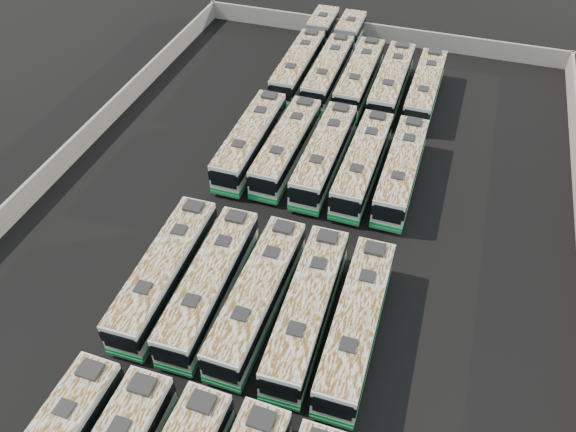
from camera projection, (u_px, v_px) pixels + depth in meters
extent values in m
plane|color=black|center=(288.00, 239.00, 45.36)|extent=(140.00, 140.00, 0.00)
cube|color=slate|center=(379.00, 33.00, 69.61)|extent=(45.20, 0.30, 2.20)
cube|color=slate|center=(49.00, 174.00, 49.64)|extent=(0.30, 73.20, 2.20)
cube|color=black|center=(64.00, 408.00, 31.13)|extent=(1.01, 1.01, 0.15)
cube|color=black|center=(90.00, 370.00, 32.82)|extent=(1.38, 1.18, 0.27)
cylinder|color=black|center=(74.00, 407.00, 34.23)|extent=(0.31, 1.05, 1.05)
cylinder|color=black|center=(106.00, 419.00, 33.70)|extent=(0.31, 1.05, 1.05)
cube|color=black|center=(119.00, 426.00, 30.29)|extent=(1.03, 1.03, 0.15)
cube|color=black|center=(142.00, 385.00, 32.03)|extent=(1.40, 1.19, 0.28)
cylinder|color=black|center=(124.00, 424.00, 33.45)|extent=(0.31, 1.07, 1.07)
cube|color=black|center=(202.00, 402.00, 31.24)|extent=(1.43, 1.22, 0.28)
cube|color=black|center=(261.00, 419.00, 30.47)|extent=(1.44, 1.23, 0.28)
cube|color=beige|center=(165.00, 272.00, 40.33)|extent=(2.95, 12.96, 2.96)
cube|color=#147A40|center=(168.00, 282.00, 41.08)|extent=(3.01, 13.01, 0.45)
cube|color=black|center=(164.00, 268.00, 40.00)|extent=(3.02, 13.02, 0.99)
cube|color=black|center=(119.00, 343.00, 35.60)|extent=(2.37, 0.11, 1.56)
cube|color=#147A40|center=(125.00, 357.00, 36.74)|extent=(2.69, 0.16, 0.30)
cube|color=beige|center=(162.00, 258.00, 39.29)|extent=(2.90, 12.70, 0.08)
cube|color=black|center=(143.00, 287.00, 37.25)|extent=(1.04, 1.04, 0.15)
cube|color=black|center=(179.00, 230.00, 41.19)|extent=(1.04, 1.04, 0.15)
cube|color=black|center=(193.00, 206.00, 42.94)|extent=(1.42, 1.21, 0.28)
cylinder|color=black|center=(126.00, 325.00, 38.62)|extent=(0.32, 1.08, 1.08)
cylinder|color=black|center=(157.00, 333.00, 38.13)|extent=(0.32, 1.08, 1.08)
cylinder|color=black|center=(178.00, 242.00, 44.35)|extent=(0.32, 1.08, 1.08)
cylinder|color=black|center=(205.00, 248.00, 43.86)|extent=(0.32, 1.08, 1.08)
cube|color=beige|center=(210.00, 284.00, 39.55)|extent=(2.92, 12.87, 2.94)
cube|color=#147A40|center=(212.00, 294.00, 40.29)|extent=(2.98, 12.92, 0.45)
cube|color=black|center=(209.00, 280.00, 39.22)|extent=(2.99, 12.93, 0.98)
cube|color=black|center=(169.00, 357.00, 34.85)|extent=(2.35, 0.11, 1.55)
cube|color=#147A40|center=(173.00, 371.00, 35.98)|extent=(2.67, 0.15, 0.30)
cube|color=beige|center=(208.00, 270.00, 38.52)|extent=(2.87, 12.62, 0.07)
cube|color=black|center=(191.00, 300.00, 36.49)|extent=(1.03, 1.03, 0.15)
cube|color=black|center=(223.00, 241.00, 40.40)|extent=(1.03, 1.03, 0.15)
cube|color=black|center=(236.00, 217.00, 42.14)|extent=(1.41, 1.20, 0.28)
cylinder|color=black|center=(173.00, 338.00, 37.85)|extent=(0.32, 1.07, 1.07)
cylinder|color=black|center=(204.00, 346.00, 37.37)|extent=(0.32, 1.07, 1.07)
cylinder|color=black|center=(219.00, 252.00, 43.54)|extent=(0.32, 1.07, 1.07)
cylinder|color=black|center=(246.00, 259.00, 43.05)|extent=(0.32, 1.07, 1.07)
cube|color=beige|center=(258.00, 296.00, 38.75)|extent=(2.89, 12.93, 2.95)
cube|color=#147A40|center=(258.00, 306.00, 39.49)|extent=(2.95, 12.98, 0.45)
cube|color=black|center=(257.00, 292.00, 38.41)|extent=(2.96, 12.99, 0.99)
cube|color=black|center=(219.00, 372.00, 34.08)|extent=(2.36, 0.10, 1.56)
cube|color=#147A40|center=(221.00, 386.00, 35.21)|extent=(2.69, 0.14, 0.30)
cube|color=beige|center=(257.00, 282.00, 37.71)|extent=(2.84, 12.67, 0.08)
cube|color=black|center=(241.00, 314.00, 35.69)|extent=(1.04, 1.04, 0.15)
cube|color=black|center=(272.00, 252.00, 39.57)|extent=(1.04, 1.04, 0.15)
cube|color=black|center=(284.00, 227.00, 41.30)|extent=(1.42, 1.20, 0.28)
cylinder|color=black|center=(220.00, 351.00, 37.10)|extent=(0.32, 1.08, 1.07)
cylinder|color=black|center=(252.00, 361.00, 36.55)|extent=(0.32, 1.08, 1.07)
cylinder|color=black|center=(264.00, 263.00, 42.75)|extent=(0.32, 1.08, 1.07)
cylinder|color=black|center=(293.00, 270.00, 42.20)|extent=(0.32, 1.08, 1.07)
cube|color=beige|center=(307.00, 309.00, 37.93)|extent=(3.03, 13.04, 2.97)
cube|color=#147A40|center=(307.00, 319.00, 38.67)|extent=(3.09, 13.09, 0.45)
cube|color=black|center=(307.00, 305.00, 37.59)|extent=(3.10, 13.10, 1.00)
cube|color=black|center=(278.00, 391.00, 33.16)|extent=(2.38, 0.12, 1.57)
cube|color=#147A40|center=(279.00, 405.00, 34.30)|extent=(2.71, 0.17, 0.30)
cube|color=beige|center=(308.00, 295.00, 36.88)|extent=(2.97, 12.78, 0.08)
cube|color=black|center=(296.00, 329.00, 34.82)|extent=(1.05, 1.05, 0.15)
cube|color=black|center=(319.00, 263.00, 38.79)|extent=(1.05, 1.05, 0.15)
cube|color=black|center=(328.00, 237.00, 40.55)|extent=(1.44, 1.23, 0.28)
cylinder|color=black|center=(272.00, 368.00, 36.19)|extent=(0.33, 1.09, 1.08)
cylinder|color=black|center=(307.00, 377.00, 35.71)|extent=(0.33, 1.09, 1.08)
cylinder|color=black|center=(306.00, 274.00, 41.96)|extent=(0.33, 1.09, 1.08)
cylinder|color=black|center=(337.00, 280.00, 41.48)|extent=(0.33, 1.09, 1.08)
cube|color=beige|center=(356.00, 324.00, 37.09)|extent=(2.85, 13.00, 2.97)
cube|color=#147A40|center=(355.00, 333.00, 37.83)|extent=(2.90, 13.05, 0.45)
cube|color=black|center=(357.00, 319.00, 36.75)|extent=(2.91, 13.06, 0.99)
cube|color=black|center=(333.00, 409.00, 32.34)|extent=(2.38, 0.09, 1.57)
cube|color=#147A40|center=(331.00, 422.00, 33.48)|extent=(2.70, 0.13, 0.30)
cube|color=beige|center=(358.00, 310.00, 36.04)|extent=(2.79, 12.74, 0.08)
cube|color=black|center=(348.00, 345.00, 33.99)|extent=(1.04, 1.04, 0.15)
cube|color=black|center=(367.00, 276.00, 37.94)|extent=(1.04, 1.04, 0.15)
cube|color=black|center=(375.00, 249.00, 39.69)|extent=(1.42, 1.21, 0.28)
cylinder|color=black|center=(322.00, 383.00, 35.38)|extent=(0.32, 1.08, 1.08)
cylinder|color=black|center=(358.00, 393.00, 34.87)|extent=(0.32, 1.08, 1.08)
cylinder|color=black|center=(352.00, 286.00, 41.12)|extent=(0.32, 1.08, 1.08)
cylinder|color=black|center=(383.00, 293.00, 40.62)|extent=(0.32, 1.08, 1.08)
cube|color=beige|center=(250.00, 140.00, 52.00)|extent=(2.73, 12.85, 2.94)
cube|color=#147A40|center=(251.00, 150.00, 52.74)|extent=(2.78, 12.90, 0.45)
cube|color=black|center=(250.00, 136.00, 51.66)|extent=(2.79, 12.91, 0.98)
cube|color=black|center=(223.00, 180.00, 47.31)|extent=(2.35, 0.07, 1.55)
cube|color=#147A40|center=(225.00, 194.00, 48.44)|extent=(2.68, 0.11, 0.30)
cube|color=beige|center=(250.00, 127.00, 50.96)|extent=(2.68, 12.59, 0.07)
cube|color=black|center=(238.00, 144.00, 48.94)|extent=(1.02, 1.02, 0.15)
cube|color=black|center=(260.00, 110.00, 52.84)|extent=(1.02, 1.02, 0.15)
cube|color=black|center=(269.00, 95.00, 54.57)|extent=(1.40, 1.18, 0.28)
cylinder|color=black|center=(223.00, 176.00, 50.32)|extent=(0.30, 1.07, 1.07)
cylinder|color=black|center=(247.00, 181.00, 49.81)|extent=(0.30, 1.07, 1.07)
cylinder|color=black|center=(255.00, 126.00, 55.99)|extent=(0.30, 1.07, 1.07)
cylinder|color=black|center=(277.00, 130.00, 55.48)|extent=(0.30, 1.07, 1.07)
cube|color=beige|center=(287.00, 147.00, 51.35)|extent=(2.83, 12.69, 2.90)
cube|color=#147A40|center=(287.00, 156.00, 52.08)|extent=(2.88, 12.74, 0.44)
cube|color=black|center=(287.00, 142.00, 51.02)|extent=(2.89, 12.75, 0.97)
cube|color=black|center=(262.00, 186.00, 46.76)|extent=(2.32, 0.10, 1.53)
cube|color=#147A40|center=(262.00, 201.00, 47.87)|extent=(2.64, 0.14, 0.30)
cube|color=beige|center=(287.00, 133.00, 50.33)|extent=(2.78, 12.44, 0.07)
cube|color=black|center=(276.00, 150.00, 48.35)|extent=(1.02, 1.02, 0.15)
cube|color=black|center=(297.00, 116.00, 52.16)|extent=(1.02, 1.02, 0.15)
cube|color=black|center=(305.00, 102.00, 53.86)|extent=(1.39, 1.18, 0.27)
cylinder|color=black|center=(260.00, 182.00, 49.73)|extent=(0.31, 1.06, 1.05)
cylinder|color=black|center=(284.00, 187.00, 49.20)|extent=(0.31, 1.06, 1.05)
cylinder|color=black|center=(289.00, 132.00, 55.28)|extent=(0.31, 1.06, 1.05)
cylinder|color=black|center=(311.00, 136.00, 54.75)|extent=(0.31, 1.06, 1.05)
cube|color=beige|center=(324.00, 155.00, 50.39)|extent=(2.75, 12.92, 2.96)
cube|color=#147A40|center=(324.00, 164.00, 51.13)|extent=(2.80, 12.98, 0.45)
cube|color=black|center=(325.00, 150.00, 50.05)|extent=(2.81, 12.99, 0.99)
cube|color=black|center=(303.00, 197.00, 45.69)|extent=(2.37, 0.07, 1.56)
cube|color=#147A40|center=(303.00, 212.00, 46.82)|extent=(2.69, 0.11, 0.30)
cube|color=beige|center=(325.00, 141.00, 49.35)|extent=(2.70, 12.67, 0.08)
cube|color=black|center=(316.00, 159.00, 47.32)|extent=(1.03, 1.03, 0.15)
cube|color=black|center=(334.00, 123.00, 51.23)|extent=(1.03, 1.03, 0.15)
cube|color=black|center=(341.00, 108.00, 52.96)|extent=(1.40, 1.19, 0.28)
cylinder|color=black|center=(298.00, 192.00, 48.72)|extent=(0.31, 1.08, 1.08)
cylinder|color=black|center=(324.00, 197.00, 48.19)|extent=(0.31, 1.08, 1.08)
cylinder|color=black|center=(324.00, 139.00, 54.40)|extent=(0.31, 1.08, 1.08)
cylinder|color=black|center=(347.00, 143.00, 53.87)|extent=(0.31, 1.08, 1.08)
cube|color=beige|center=(363.00, 163.00, 49.52)|extent=(2.84, 12.79, 2.92)
cube|color=#147A40|center=(361.00, 173.00, 50.26)|extent=(2.89, 12.84, 0.45)
cube|color=black|center=(363.00, 159.00, 49.19)|extent=(2.90, 12.85, 0.98)
cube|color=black|center=(344.00, 207.00, 44.90)|extent=(2.34, 0.09, 1.54)
cube|color=#147A40|center=(343.00, 221.00, 46.02)|extent=(2.66, 0.14, 0.30)
cube|color=beige|center=(364.00, 150.00, 48.49)|extent=(2.78, 12.53, 0.07)
cube|color=black|center=(356.00, 168.00, 46.50)|extent=(1.02, 1.02, 0.15)
cube|color=black|center=(371.00, 131.00, 50.34)|extent=(1.02, 1.02, 0.15)
cube|color=black|center=(378.00, 116.00, 52.06)|extent=(1.40, 1.19, 0.28)
cylinder|color=black|center=(337.00, 201.00, 47.89)|extent=(0.31, 1.07, 1.06)
cylinder|color=black|center=(363.00, 207.00, 47.35)|extent=(0.31, 1.07, 1.06)
cylinder|color=black|center=(360.00, 147.00, 53.48)|extent=(0.31, 1.07, 1.06)
cylinder|color=black|center=(383.00, 151.00, 52.95)|extent=(0.31, 1.07, 1.06)
cube|color=beige|center=(401.00, 170.00, 48.86)|extent=(2.71, 12.65, 2.90)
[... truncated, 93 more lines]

